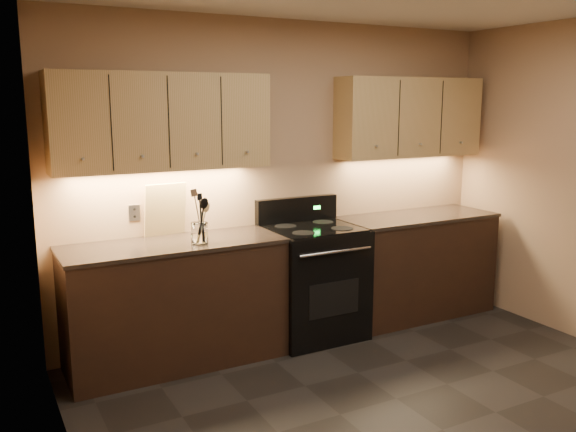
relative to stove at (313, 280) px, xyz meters
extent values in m
plane|color=black|center=(-0.08, -1.68, -0.48)|extent=(4.00, 4.00, 0.00)
cube|color=#A2815F|center=(-0.08, 0.32, 0.82)|extent=(4.00, 0.04, 2.60)
cube|color=#A2815F|center=(-2.08, -1.68, 0.82)|extent=(0.04, 4.00, 2.60)
cube|color=black|center=(-1.18, 0.02, -0.03)|extent=(1.60, 0.60, 0.90)
cube|color=#342821|center=(-1.18, 0.02, 0.44)|extent=(1.62, 0.62, 0.03)
cube|color=black|center=(1.10, 0.02, -0.03)|extent=(1.44, 0.60, 0.90)
cube|color=#342821|center=(1.10, 0.02, 0.44)|extent=(1.46, 0.62, 0.03)
cube|color=black|center=(0.00, -0.01, -0.02)|extent=(0.76, 0.65, 0.92)
cube|color=black|center=(0.00, -0.01, 0.45)|extent=(0.70, 0.60, 0.01)
cube|color=black|center=(0.00, 0.28, 0.55)|extent=(0.76, 0.07, 0.22)
cube|color=#19FF33|center=(0.18, 0.24, 0.56)|extent=(0.06, 0.00, 0.03)
cylinder|color=silver|center=(0.00, -0.35, 0.32)|extent=(0.65, 0.02, 0.02)
cube|color=black|center=(0.00, -0.33, -0.07)|extent=(0.46, 0.00, 0.28)
cylinder|color=black|center=(-0.18, -0.16, 0.45)|extent=(0.18, 0.18, 0.00)
cylinder|color=black|center=(0.18, -0.16, 0.45)|extent=(0.18, 0.18, 0.00)
cylinder|color=black|center=(-0.18, 0.14, 0.45)|extent=(0.18, 0.18, 0.00)
cylinder|color=black|center=(0.18, 0.14, 0.45)|extent=(0.18, 0.18, 0.00)
cube|color=tan|center=(-1.18, 0.17, 1.32)|extent=(1.60, 0.30, 0.70)
cube|color=tan|center=(1.10, 0.17, 1.32)|extent=(1.44, 0.30, 0.70)
cube|color=#B2B5BA|center=(-1.38, 0.31, 0.64)|extent=(0.08, 0.01, 0.12)
cylinder|color=white|center=(-1.01, -0.09, 0.53)|extent=(0.16, 0.16, 0.15)
cylinder|color=white|center=(-1.01, -0.09, 0.46)|extent=(0.12, 0.12, 0.02)
cube|color=tan|center=(-1.15, 0.27, 0.65)|extent=(0.33, 0.11, 0.41)
camera|label=1|loc=(-2.49, -4.20, 1.48)|focal=38.00mm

